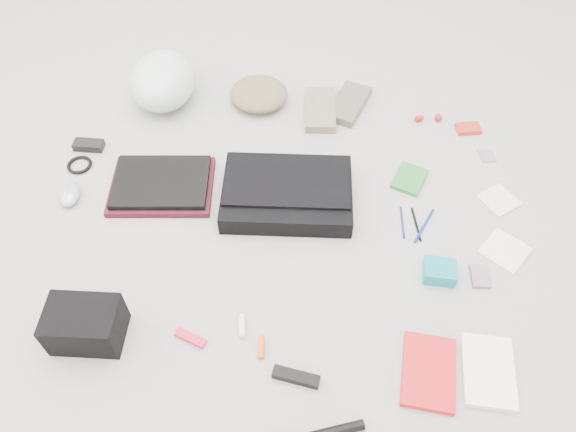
# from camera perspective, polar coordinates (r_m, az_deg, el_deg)

# --- Properties ---
(ground_plane) EXTENTS (4.00, 4.00, 0.00)m
(ground_plane) POSITION_cam_1_polar(r_m,az_deg,el_deg) (1.80, 0.00, -0.98)
(ground_plane) COLOR gray
(messenger_bag) EXTENTS (0.44, 0.33, 0.07)m
(messenger_bag) POSITION_cam_1_polar(r_m,az_deg,el_deg) (1.84, -0.09, 2.27)
(messenger_bag) COLOR black
(messenger_bag) RESTS_ON ground_plane
(bag_flap) EXTENTS (0.42, 0.21, 0.01)m
(bag_flap) POSITION_cam_1_polar(r_m,az_deg,el_deg) (1.81, -0.09, 3.10)
(bag_flap) COLOR black
(bag_flap) RESTS_ON messenger_bag
(laptop_sleeve) EXTENTS (0.37, 0.29, 0.02)m
(laptop_sleeve) POSITION_cam_1_polar(r_m,az_deg,el_deg) (1.94, -12.67, 2.96)
(laptop_sleeve) COLOR #3F0F1A
(laptop_sleeve) RESTS_ON ground_plane
(laptop) EXTENTS (0.34, 0.26, 0.02)m
(laptop) POSITION_cam_1_polar(r_m,az_deg,el_deg) (1.92, -12.78, 3.39)
(laptop) COLOR black
(laptop) RESTS_ON laptop_sleeve
(bike_helmet) EXTENTS (0.26, 0.32, 0.18)m
(bike_helmet) POSITION_cam_1_polar(r_m,az_deg,el_deg) (2.22, -12.59, 13.30)
(bike_helmet) COLOR silver
(bike_helmet) RESTS_ON ground_plane
(beanie) EXTENTS (0.26, 0.25, 0.08)m
(beanie) POSITION_cam_1_polar(r_m,az_deg,el_deg) (2.19, -2.99, 12.28)
(beanie) COLOR brown
(beanie) RESTS_ON ground_plane
(mitten_left) EXTENTS (0.13, 0.24, 0.03)m
(mitten_left) POSITION_cam_1_polar(r_m,az_deg,el_deg) (2.16, 3.29, 10.72)
(mitten_left) COLOR #7A6C5C
(mitten_left) RESTS_ON ground_plane
(mitten_right) EXTENTS (0.17, 0.24, 0.03)m
(mitten_right) POSITION_cam_1_polar(r_m,az_deg,el_deg) (2.19, 6.20, 11.28)
(mitten_right) COLOR #5D574D
(mitten_right) RESTS_ON ground_plane
(power_brick) EXTENTS (0.11, 0.05, 0.03)m
(power_brick) POSITION_cam_1_polar(r_m,az_deg,el_deg) (2.14, -19.59, 6.79)
(power_brick) COLOR black
(power_brick) RESTS_ON ground_plane
(cable_coil) EXTENTS (0.09, 0.09, 0.01)m
(cable_coil) POSITION_cam_1_polar(r_m,az_deg,el_deg) (2.09, -20.42, 4.89)
(cable_coil) COLOR black
(cable_coil) RESTS_ON ground_plane
(mouse) EXTENTS (0.08, 0.12, 0.04)m
(mouse) POSITION_cam_1_polar(r_m,az_deg,el_deg) (1.99, -21.29, 2.08)
(mouse) COLOR #A3A1B1
(mouse) RESTS_ON ground_plane
(camera_bag) EXTENTS (0.20, 0.15, 0.13)m
(camera_bag) POSITION_cam_1_polar(r_m,az_deg,el_deg) (1.63, -19.92, -10.33)
(camera_bag) COLOR black
(camera_bag) RESTS_ON ground_plane
(multitool) EXTENTS (0.10, 0.05, 0.01)m
(multitool) POSITION_cam_1_polar(r_m,az_deg,el_deg) (1.61, -9.87, -12.10)
(multitool) COLOR red
(multitool) RESTS_ON ground_plane
(toiletry_tube_white) EXTENTS (0.03, 0.07, 0.02)m
(toiletry_tube_white) POSITION_cam_1_polar(r_m,az_deg,el_deg) (1.60, -4.69, -11.09)
(toiletry_tube_white) COLOR silver
(toiletry_tube_white) RESTS_ON ground_plane
(toiletry_tube_orange) EXTENTS (0.03, 0.06, 0.02)m
(toiletry_tube_orange) POSITION_cam_1_polar(r_m,az_deg,el_deg) (1.57, -2.72, -13.18)
(toiletry_tube_orange) COLOR #E04C10
(toiletry_tube_orange) RESTS_ON ground_plane
(u_lock) EXTENTS (0.13, 0.05, 0.03)m
(u_lock) POSITION_cam_1_polar(r_m,az_deg,el_deg) (1.53, 0.82, -16.03)
(u_lock) COLOR black
(u_lock) RESTS_ON ground_plane
(book_red) EXTENTS (0.15, 0.22, 0.02)m
(book_red) POSITION_cam_1_polar(r_m,az_deg,el_deg) (1.58, 14.09, -15.11)
(book_red) COLOR red
(book_red) RESTS_ON ground_plane
(book_white) EXTENTS (0.14, 0.20, 0.02)m
(book_white) POSITION_cam_1_polar(r_m,az_deg,el_deg) (1.63, 19.67, -14.64)
(book_white) COLOR white
(book_white) RESTS_ON ground_plane
(notepad) EXTENTS (0.13, 0.15, 0.01)m
(notepad) POSITION_cam_1_polar(r_m,az_deg,el_deg) (1.96, 12.23, 3.72)
(notepad) COLOR #28682C
(notepad) RESTS_ON ground_plane
(pen_blue) EXTENTS (0.02, 0.13, 0.01)m
(pen_blue) POSITION_cam_1_polar(r_m,az_deg,el_deg) (1.84, 11.54, -0.62)
(pen_blue) COLOR navy
(pen_blue) RESTS_ON ground_plane
(pen_black) EXTENTS (0.03, 0.13, 0.01)m
(pen_black) POSITION_cam_1_polar(r_m,az_deg,el_deg) (1.84, 12.90, -0.82)
(pen_black) COLOR black
(pen_black) RESTS_ON ground_plane
(pen_navy) EXTENTS (0.07, 0.14, 0.01)m
(pen_navy) POSITION_cam_1_polar(r_m,az_deg,el_deg) (1.85, 13.67, -0.95)
(pen_navy) COLOR navy
(pen_navy) RESTS_ON ground_plane
(accordion_wallet) EXTENTS (0.10, 0.08, 0.05)m
(accordion_wallet) POSITION_cam_1_polar(r_m,az_deg,el_deg) (1.73, 15.14, -5.46)
(accordion_wallet) COLOR teal
(accordion_wallet) RESTS_ON ground_plane
(card_deck) EXTENTS (0.06, 0.08, 0.01)m
(card_deck) POSITION_cam_1_polar(r_m,az_deg,el_deg) (1.78, 18.92, -5.82)
(card_deck) COLOR gray
(card_deck) RESTS_ON ground_plane
(napkin_top) EXTENTS (0.15, 0.15, 0.01)m
(napkin_top) POSITION_cam_1_polar(r_m,az_deg,el_deg) (1.99, 20.64, 1.52)
(napkin_top) COLOR beige
(napkin_top) RESTS_ON ground_plane
(napkin_bottom) EXTENTS (0.17, 0.17, 0.01)m
(napkin_bottom) POSITION_cam_1_polar(r_m,az_deg,el_deg) (1.86, 21.18, -3.30)
(napkin_bottom) COLOR silver
(napkin_bottom) RESTS_ON ground_plane
(lollipop_a) EXTENTS (0.03, 0.03, 0.02)m
(lollipop_a) POSITION_cam_1_polar(r_m,az_deg,el_deg) (2.18, 13.04, 9.59)
(lollipop_a) COLOR #AF140E
(lollipop_a) RESTS_ON ground_plane
(lollipop_b) EXTENTS (0.03, 0.03, 0.02)m
(lollipop_b) POSITION_cam_1_polar(r_m,az_deg,el_deg) (2.19, 13.34, 9.68)
(lollipop_b) COLOR red
(lollipop_b) RESTS_ON ground_plane
(lollipop_c) EXTENTS (0.03, 0.03, 0.03)m
(lollipop_c) POSITION_cam_1_polar(r_m,az_deg,el_deg) (2.20, 15.03, 9.64)
(lollipop_c) COLOR #AB1324
(lollipop_c) RESTS_ON ground_plane
(altoids_tin) EXTENTS (0.10, 0.07, 0.02)m
(altoids_tin) POSITION_cam_1_polar(r_m,az_deg,el_deg) (2.19, 17.84, 8.46)
(altoids_tin) COLOR red
(altoids_tin) RESTS_ON ground_plane
(stamp_sheet) EXTENTS (0.06, 0.07, 0.00)m
(stamp_sheet) POSITION_cam_1_polar(r_m,az_deg,el_deg) (2.12, 19.53, 5.79)
(stamp_sheet) COLOR gray
(stamp_sheet) RESTS_ON ground_plane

